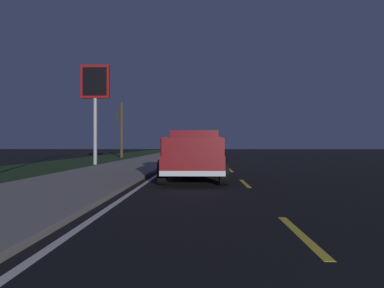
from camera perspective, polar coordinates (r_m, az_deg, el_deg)
name	(u,v)px	position (r m, az deg, el deg)	size (l,w,h in m)	color
ground	(221,161)	(27.33, 4.73, -2.85)	(144.00, 144.00, 0.00)	black
sidewalk_shoulder	(148,161)	(27.62, -7.18, -2.70)	(108.00, 4.00, 0.12)	gray
grass_verge	(85,161)	(28.82, -17.06, -2.70)	(108.00, 6.00, 0.01)	#1E3819
lane_markings	(189,160)	(29.64, -0.44, -2.63)	(108.00, 3.54, 0.01)	yellow
pickup_truck	(194,155)	(13.55, 0.41, -1.84)	(5.42, 2.28, 1.87)	maroon
sedan_red	(195,152)	(26.11, 0.57, -1.26)	(4.41, 2.04, 1.54)	maroon
sedan_white	(198,149)	(38.03, 1.05, -0.89)	(4.43, 2.07, 1.54)	silver
gas_price_sign	(95,90)	(24.28, -15.51, 8.48)	(0.27, 1.90, 6.59)	#99999E
bare_tree_far	(121,129)	(35.66, -11.44, 2.41)	(0.54, 0.94, 5.52)	#423323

